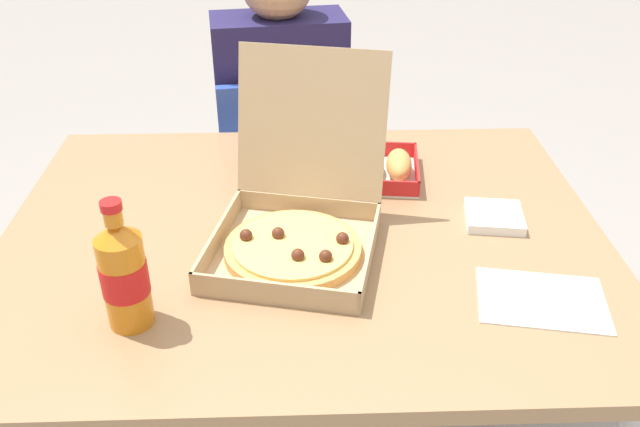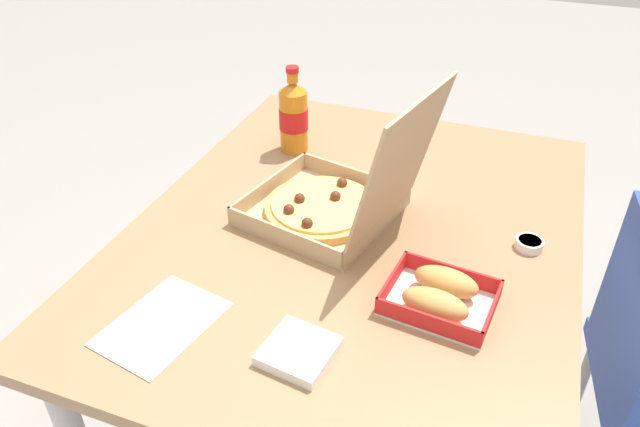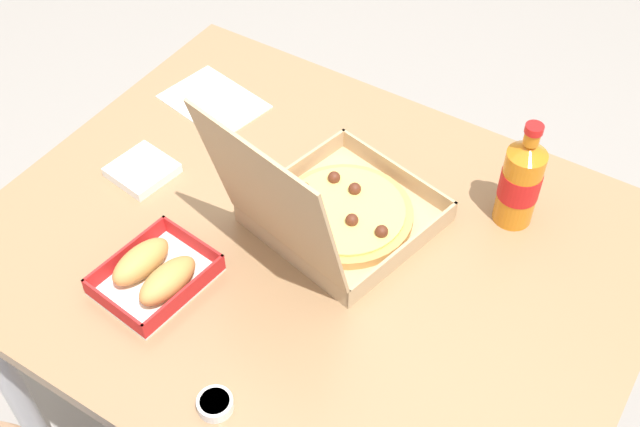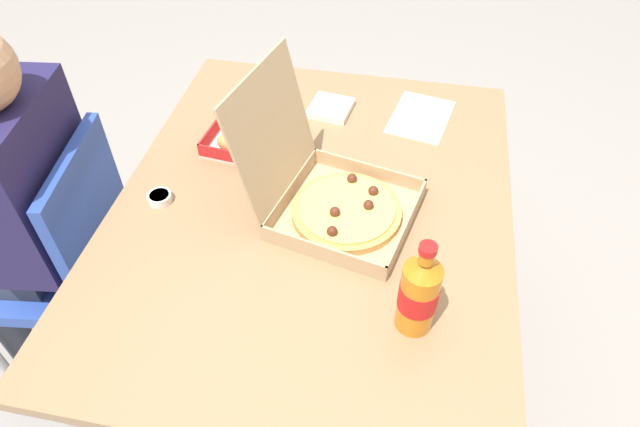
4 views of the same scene
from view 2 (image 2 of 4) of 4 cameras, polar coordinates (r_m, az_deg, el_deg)
The scene contains 7 objects.
dining_table at distance 1.34m, azimuth 3.20°, elevation -4.16°, with size 1.16×0.92×0.75m.
pizza_box_open at distance 1.29m, azimuth 1.34°, elevation 1.20°, with size 0.36×0.41×0.33m.
bread_side_box at distance 1.11m, azimuth 11.27°, elevation -7.54°, with size 0.17×0.21×0.06m.
cola_bottle at distance 1.55m, azimuth -2.51°, elevation 9.17°, with size 0.07×0.07×0.22m.
paper_menu at distance 1.10m, azimuth -14.69°, elevation -10.04°, with size 0.21×0.15×0.00m, color white.
napkin_pile at distance 1.01m, azimuth -2.02°, elevation -12.85°, with size 0.11×0.11×0.02m, color white.
dipping_sauce_cup at distance 1.30m, azimuth 19.14°, elevation -2.69°, with size 0.06×0.06×0.02m.
Camera 2 is at (1.01, 0.30, 1.50)m, focal length 33.93 mm.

